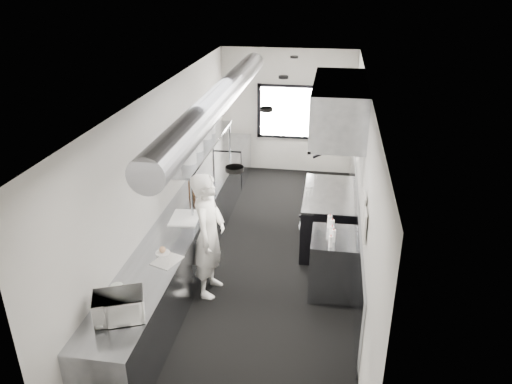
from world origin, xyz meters
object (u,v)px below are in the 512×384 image
at_px(far_work_table, 231,161).
at_px(deli_tub_a, 117,298).
at_px(cutting_board, 185,218).
at_px(deli_tub_b, 117,289).
at_px(pass_shelf, 202,146).
at_px(squeeze_bottle_d, 332,226).
at_px(plate_stack_a, 188,154).
at_px(squeeze_bottle_e, 330,222).
at_px(plate_stack_c, 205,129).
at_px(squeeze_bottle_a, 331,241).
at_px(squeeze_bottle_b, 333,236).
at_px(prep_counter, 183,244).
at_px(plate_stack_b, 196,141).
at_px(small_plate, 163,253).
at_px(plate_stack_d, 209,124).
at_px(microwave, 119,307).
at_px(range, 327,218).
at_px(bottle_station, 333,264).
at_px(squeeze_bottle_c, 332,232).
at_px(knife_block, 192,187).
at_px(exhaust_hood, 339,108).
at_px(line_cook, 209,235).

height_order(far_work_table, deli_tub_a, deli_tub_a).
bearing_deg(cutting_board, deli_tub_b, -96.85).
distance_m(pass_shelf, squeeze_bottle_d, 2.84).
height_order(deli_tub_b, plate_stack_a, plate_stack_a).
bearing_deg(squeeze_bottle_e, plate_stack_c, 141.83).
xyz_separation_m(squeeze_bottle_a, squeeze_bottle_b, (0.03, 0.14, 0.01)).
relative_size(deli_tub_b, squeeze_bottle_e, 0.75).
height_order(prep_counter, plate_stack_b, plate_stack_b).
height_order(small_plate, cutting_board, cutting_board).
bearing_deg(pass_shelf, deli_tub_b, -92.32).
bearing_deg(squeeze_bottle_a, deli_tub_b, -149.16).
distance_m(plate_stack_d, squeeze_bottle_a, 3.60).
xyz_separation_m(microwave, plate_stack_b, (-0.09, 3.54, 0.69)).
height_order(deli_tub_a, squeeze_bottle_b, squeeze_bottle_b).
height_order(far_work_table, squeeze_bottle_a, squeeze_bottle_a).
height_order(squeeze_bottle_b, squeeze_bottle_d, squeeze_bottle_d).
bearing_deg(plate_stack_b, prep_counter, -87.15).
height_order(plate_stack_a, squeeze_bottle_d, plate_stack_a).
bearing_deg(deli_tub_a, plate_stack_d, 89.39).
bearing_deg(microwave, pass_shelf, 68.85).
height_order(pass_shelf, plate_stack_a, plate_stack_a).
xyz_separation_m(range, squeeze_bottle_e, (0.03, -1.14, 0.53)).
bearing_deg(squeeze_bottle_b, far_work_table, 119.37).
distance_m(bottle_station, plate_stack_a, 2.77).
relative_size(squeeze_bottle_a, squeeze_bottle_c, 0.91).
distance_m(deli_tub_a, squeeze_bottle_c, 3.01).
relative_size(deli_tub_a, squeeze_bottle_c, 0.79).
height_order(deli_tub_a, squeeze_bottle_a, squeeze_bottle_a).
distance_m(prep_counter, far_work_table, 3.70).
relative_size(plate_stack_b, squeeze_bottle_e, 1.67).
xyz_separation_m(deli_tub_a, knife_block, (0.02, 3.01, 0.07)).
relative_size(plate_stack_d, squeeze_bottle_e, 1.77).
relative_size(exhaust_hood, plate_stack_b, 6.73).
bearing_deg(line_cook, squeeze_bottle_e, -67.70).
bearing_deg(deli_tub_b, squeeze_bottle_e, 39.74).
distance_m(bottle_station, small_plate, 2.44).
distance_m(plate_stack_c, squeeze_bottle_b, 3.29).
distance_m(prep_counter, plate_stack_d, 2.53).
xyz_separation_m(line_cook, knife_block, (-0.64, 1.41, 0.09)).
bearing_deg(exhaust_hood, plate_stack_d, 157.28).
height_order(line_cook, cutting_board, line_cook).
distance_m(pass_shelf, cutting_board, 1.62).
height_order(squeeze_bottle_b, squeeze_bottle_c, squeeze_bottle_b).
height_order(far_work_table, squeeze_bottle_b, squeeze_bottle_b).
bearing_deg(squeeze_bottle_a, line_cook, -179.99).
bearing_deg(squeeze_bottle_d, exhaust_hood, 90.29).
height_order(exhaust_hood, squeeze_bottle_a, exhaust_hood).
bearing_deg(plate_stack_b, pass_shelf, 86.61).
bearing_deg(deli_tub_a, exhaust_hood, 54.38).
height_order(cutting_board, knife_block, knife_block).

